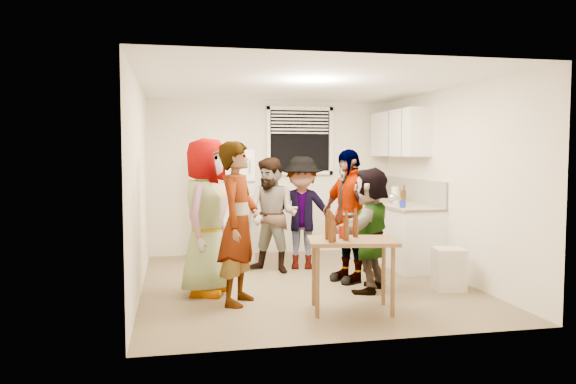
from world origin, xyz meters
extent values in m
cube|color=white|center=(-0.75, 1.88, 0.85)|extent=(0.70, 0.70, 1.70)
cube|color=white|center=(1.70, 1.15, 0.43)|extent=(0.60, 2.20, 0.86)
cube|color=beige|center=(1.70, 1.15, 0.88)|extent=(0.64, 2.22, 0.04)
cube|color=beige|center=(1.99, 1.15, 1.08)|extent=(0.03, 2.20, 0.36)
cube|color=white|center=(1.83, 1.35, 1.95)|extent=(0.34, 1.60, 0.70)
cylinder|color=white|center=(1.68, 1.12, 0.90)|extent=(0.11, 0.11, 0.24)
cylinder|color=black|center=(1.75, 2.07, 0.90)|extent=(0.08, 0.08, 0.33)
cylinder|color=#47230C|center=(1.60, 0.60, 0.90)|extent=(0.06, 0.06, 0.22)
cylinder|color=#1A29AC|center=(1.47, 0.34, 0.90)|extent=(0.08, 0.08, 0.11)
cube|color=gold|center=(1.92, 1.60, 0.98)|extent=(0.02, 0.20, 0.17)
cube|color=beige|center=(1.63, -0.70, 0.25)|extent=(0.39, 0.39, 0.50)
cylinder|color=#47230C|center=(-0.03, -1.45, 0.76)|extent=(0.05, 0.05, 0.20)
cylinder|color=#AE1405|center=(0.14, -1.25, 0.76)|extent=(0.10, 0.10, 0.13)
imported|color=#9B9B9B|center=(-1.24, -0.29, 0.00)|extent=(2.03, 1.58, 0.58)
imported|color=#141933|center=(-0.92, -0.79, 0.00)|extent=(1.88, 1.37, 0.43)
imported|color=brown|center=(-0.27, 0.73, 0.00)|extent=(1.56, 1.74, 0.60)
imported|color=#38393D|center=(0.18, 0.89, 0.00)|extent=(1.41, 1.81, 0.60)
imported|color=black|center=(0.58, -0.02, 0.00)|extent=(1.95, 1.55, 0.42)
imported|color=#ED9E56|center=(0.69, -0.54, 0.00)|extent=(2.02, 2.00, 0.44)
camera|label=1|loc=(-1.60, -6.85, 1.66)|focal=35.00mm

